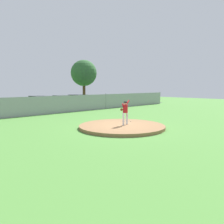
{
  "coord_description": "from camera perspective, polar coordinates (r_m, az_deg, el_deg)",
  "views": [
    {
      "loc": [
        -10.49,
        -9.8,
        2.71
      ],
      "look_at": [
        0.45,
        1.38,
        0.9
      ],
      "focal_mm": 35.58,
      "sensor_mm": 36.0,
      "label": 1
    }
  ],
  "objects": [
    {
      "name": "ground_plane",
      "position": [
        19.16,
        -10.68,
        -1.66
      ],
      "size": [
        80.0,
        80.0,
        0.0
      ],
      "primitive_type": "plane",
      "color": "#4C8438"
    },
    {
      "name": "baseball",
      "position": [
        15.89,
        4.87,
        -2.41
      ],
      "size": [
        0.07,
        0.07,
        0.07
      ],
      "primitive_type": "sphere",
      "color": "white",
      "rests_on": "pitchers_mound"
    },
    {
      "name": "asphalt_strip",
      "position": [
        26.61,
        -20.9,
        0.3
      ],
      "size": [
        44.0,
        7.0,
        0.01
      ],
      "primitive_type": "cube",
      "color": "#2B2B2D",
      "rests_on": "ground_plane"
    },
    {
      "name": "tree_broad_right",
      "position": [
        38.85,
        -7.26,
        9.86
      ],
      "size": [
        4.44,
        4.44,
        7.23
      ],
      "color": "#4C331E",
      "rests_on": "ground_plane"
    },
    {
      "name": "chainlink_fence",
      "position": [
        22.49,
        -16.4,
        1.67
      ],
      "size": [
        39.1,
        0.07,
        1.88
      ],
      "color": "gray",
      "rests_on": "ground_plane"
    },
    {
      "name": "parked_car_white",
      "position": [
        28.44,
        -12.36,
        2.51
      ],
      "size": [
        2.04,
        4.42,
        1.6
      ],
      "color": "silver",
      "rests_on": "ground_plane"
    },
    {
      "name": "pitcher_youth",
      "position": [
        14.48,
        3.4,
        0.4
      ],
      "size": [
        0.82,
        0.32,
        1.63
      ],
      "color": "silver",
      "rests_on": "pitchers_mound"
    },
    {
      "name": "parked_car_teal",
      "position": [
        27.38,
        -18.04,
        2.21
      ],
      "size": [
        1.96,
        4.29,
        1.62
      ],
      "color": "#146066",
      "rests_on": "ground_plane"
    },
    {
      "name": "pitchers_mound",
      "position": [
        14.6,
        2.55,
        -3.73
      ],
      "size": [
        5.61,
        5.61,
        0.2
      ],
      "primitive_type": "cylinder",
      "color": "olive",
      "rests_on": "ground_plane"
    },
    {
      "name": "parked_car_navy",
      "position": [
        30.27,
        -8.51,
        2.84
      ],
      "size": [
        2.22,
        4.5,
        1.62
      ],
      "color": "#161E4C",
      "rests_on": "ground_plane"
    }
  ]
}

